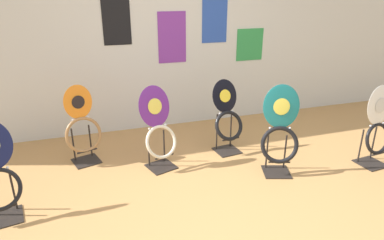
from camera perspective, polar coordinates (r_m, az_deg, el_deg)
ground_plane at (r=3.09m, az=6.80°, el=-16.02°), size 14.00×14.00×0.00m
wall_back at (r=4.66m, az=-4.45°, el=14.35°), size 8.00×0.07×2.60m
toilet_seat_display_purple_note at (r=3.68m, az=-5.62°, el=-1.71°), size 0.43×0.39×0.90m
toilet_seat_display_orange_sun at (r=3.96m, az=-17.79°, el=-1.45°), size 0.42×0.35×0.89m
toilet_seat_display_teal_sax at (r=3.65m, az=14.42°, el=-2.59°), size 0.43×0.35×0.96m
toilet_seat_display_jazz_black at (r=4.05m, az=5.92°, el=0.10°), size 0.38×0.34×0.86m
toilet_seat_display_white_plain at (r=4.21m, az=28.53°, el=-1.08°), size 0.37×0.31×0.91m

